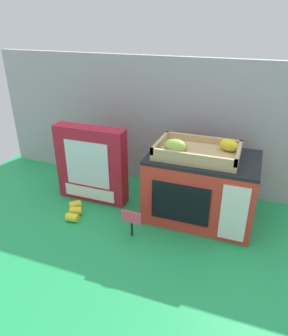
% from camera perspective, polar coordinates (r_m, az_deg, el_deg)
% --- Properties ---
extents(ground_plane, '(1.70, 1.70, 0.00)m').
position_cam_1_polar(ground_plane, '(1.25, -0.03, -7.95)').
color(ground_plane, '#219E54').
rests_on(ground_plane, ground).
extents(display_back_panel, '(1.61, 0.03, 0.56)m').
position_cam_1_polar(display_back_panel, '(1.36, 4.01, 7.96)').
color(display_back_panel, '#A0A3A8').
rests_on(display_back_panel, ground).
extents(toy_microwave, '(0.39, 0.26, 0.25)m').
position_cam_1_polar(toy_microwave, '(1.18, 10.34, -3.45)').
color(toy_microwave, red).
rests_on(toy_microwave, ground).
extents(food_groups_crate, '(0.29, 0.19, 0.07)m').
position_cam_1_polar(food_groups_crate, '(1.10, 9.58, 3.05)').
color(food_groups_crate, tan).
rests_on(food_groups_crate, toy_microwave).
extents(cookie_set_box, '(0.29, 0.07, 0.31)m').
position_cam_1_polar(cookie_set_box, '(1.28, -9.55, 0.58)').
color(cookie_set_box, '#B2192D').
rests_on(cookie_set_box, ground).
extents(price_sign, '(0.07, 0.01, 0.10)m').
position_cam_1_polar(price_sign, '(1.09, -2.29, -9.42)').
color(price_sign, black).
rests_on(price_sign, ground).
extents(loose_toy_banana, '(0.09, 0.12, 0.03)m').
position_cam_1_polar(loose_toy_banana, '(1.25, -12.53, -7.62)').
color(loose_toy_banana, yellow).
rests_on(loose_toy_banana, ground).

